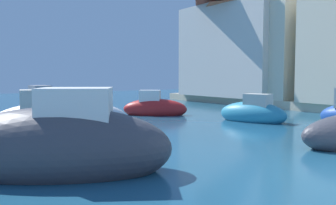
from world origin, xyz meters
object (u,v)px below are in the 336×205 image
(moored_boat_4, at_px, (61,118))
(waterfront_building_far, at_px, (251,42))
(moored_boat_7, at_px, (155,108))
(waterfront_building_annex, at_px, (256,44))
(moored_boat_0, at_px, (253,113))
(moored_boat_6, at_px, (39,105))
(moored_boat_2, at_px, (59,147))

(moored_boat_4, relative_size, waterfront_building_far, 0.54)
(moored_boat_7, xyz_separation_m, waterfront_building_annex, (10.71, 3.21, 3.91))
(moored_boat_0, relative_size, waterfront_building_annex, 0.32)
(moored_boat_6, distance_m, moored_boat_7, 6.09)
(moored_boat_7, relative_size, waterfront_building_far, 0.35)
(moored_boat_2, bearing_deg, moored_boat_0, -128.84)
(moored_boat_2, xyz_separation_m, waterfront_building_far, (18.10, 12.16, 3.96))
(moored_boat_6, height_order, waterfront_building_annex, waterfront_building_annex)
(moored_boat_2, distance_m, moored_boat_6, 12.56)
(moored_boat_2, distance_m, moored_boat_7, 11.17)
(moored_boat_7, bearing_deg, moored_boat_6, 178.73)
(moored_boat_4, bearing_deg, moored_boat_7, 38.48)
(waterfront_building_annex, relative_size, waterfront_building_far, 1.13)
(waterfront_building_annex, xyz_separation_m, waterfront_building_far, (0.00, 0.57, 0.24))
(waterfront_building_far, bearing_deg, moored_boat_4, -158.13)
(moored_boat_4, distance_m, waterfront_building_far, 18.05)
(moored_boat_6, xyz_separation_m, moored_boat_7, (4.68, -3.89, -0.09))
(moored_boat_2, height_order, moored_boat_7, moored_boat_2)
(moored_boat_0, bearing_deg, waterfront_building_far, -62.20)
(waterfront_building_annex, distance_m, waterfront_building_far, 0.62)
(moored_boat_7, distance_m, waterfront_building_far, 12.09)
(moored_boat_0, relative_size, moored_boat_2, 0.66)
(moored_boat_4, bearing_deg, moored_boat_2, -95.31)
(moored_boat_0, distance_m, moored_boat_6, 10.91)
(moored_boat_4, distance_m, waterfront_building_annex, 17.79)
(moored_boat_4, relative_size, waterfront_building_annex, 0.48)
(waterfront_building_far, bearing_deg, moored_boat_6, 179.62)
(moored_boat_2, bearing_deg, moored_boat_7, -101.82)
(moored_boat_2, relative_size, moored_boat_7, 1.53)
(moored_boat_0, height_order, waterfront_building_annex, waterfront_building_annex)
(moored_boat_4, distance_m, moored_boat_6, 6.72)
(moored_boat_0, height_order, moored_boat_4, moored_boat_4)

